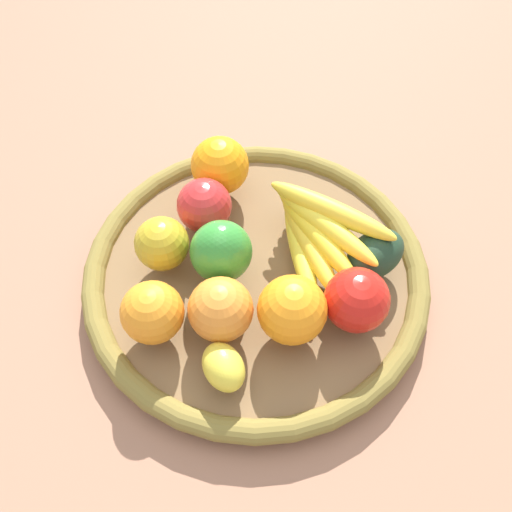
{
  "coord_description": "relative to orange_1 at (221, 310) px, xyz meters",
  "views": [
    {
      "loc": [
        0.29,
        -0.29,
        0.65
      ],
      "look_at": [
        0.0,
        0.0,
        0.06
      ],
      "focal_mm": 38.46,
      "sensor_mm": 36.0,
      "label": 1
    }
  ],
  "objects": [
    {
      "name": "banana_bunch",
      "position": [
        0.0,
        0.17,
        -0.0
      ],
      "size": [
        0.18,
        0.14,
        0.08
      ],
      "color": "yellow",
      "rests_on": "basket"
    },
    {
      "name": "apple_0",
      "position": [
        -0.13,
        0.01,
        -0.0
      ],
      "size": [
        0.09,
        0.09,
        0.07
      ],
      "primitive_type": "sphere",
      "rotation": [
        0.0,
        0.0,
        2.73
      ],
      "color": "gold",
      "rests_on": "basket"
    },
    {
      "name": "apple_1",
      "position": [
        0.1,
        0.12,
        0.0
      ],
      "size": [
        0.08,
        0.08,
        0.08
      ],
      "primitive_type": "sphere",
      "rotation": [
        0.0,
        0.0,
        6.27
      ],
      "color": "red",
      "rests_on": "basket"
    },
    {
      "name": "orange_3",
      "position": [
        -0.05,
        -0.06,
        -0.0
      ],
      "size": [
        0.11,
        0.11,
        0.08
      ],
      "primitive_type": "sphere",
      "rotation": [
        0.0,
        0.0,
        4.0
      ],
      "color": "orange",
      "rests_on": "basket"
    },
    {
      "name": "basket",
      "position": [
        -0.04,
        0.09,
        -0.06
      ],
      "size": [
        0.47,
        0.47,
        0.04
      ],
      "color": "brown",
      "rests_on": "ground_plane"
    },
    {
      "name": "ground_plane",
      "position": [
        -0.04,
        0.09,
        -0.08
      ],
      "size": [
        2.4,
        2.4,
        0.0
      ],
      "primitive_type": "plane",
      "color": "#996950",
      "rests_on": "ground"
    },
    {
      "name": "orange_2",
      "position": [
        0.06,
        0.06,
        0.0
      ],
      "size": [
        0.09,
        0.09,
        0.08
      ],
      "primitive_type": "sphere",
      "rotation": [
        0.0,
        0.0,
        1.51
      ],
      "color": "orange",
      "rests_on": "basket"
    },
    {
      "name": "bell_pepper",
      "position": [
        -0.06,
        0.05,
        0.01
      ],
      "size": [
        0.1,
        0.11,
        0.09
      ],
      "primitive_type": "ellipsoid",
      "rotation": [
        0.0,
        0.0,
        4.11
      ],
      "color": "#348F33",
      "rests_on": "basket"
    },
    {
      "name": "apple_2",
      "position": [
        -0.13,
        0.09,
        -0.0
      ],
      "size": [
        0.09,
        0.09,
        0.08
      ],
      "primitive_type": "sphere",
      "rotation": [
        0.0,
        0.0,
        1.79
      ],
      "color": "red",
      "rests_on": "basket"
    },
    {
      "name": "orange_1",
      "position": [
        0.0,
        0.0,
        0.0
      ],
      "size": [
        0.11,
        0.11,
        0.08
      ],
      "primitive_type": "sphere",
      "rotation": [
        0.0,
        0.0,
        3.92
      ],
      "color": "orange",
      "rests_on": "basket"
    },
    {
      "name": "avocado",
      "position": [
        0.08,
        0.2,
        -0.01
      ],
      "size": [
        0.07,
        0.09,
        0.06
      ],
      "primitive_type": "ellipsoid",
      "rotation": [
        0.0,
        0.0,
        1.45
      ],
      "color": "#1D3522",
      "rests_on": "basket"
    },
    {
      "name": "lemon_0",
      "position": [
        0.05,
        -0.04,
        -0.02
      ],
      "size": [
        0.07,
        0.06,
        0.05
      ],
      "primitive_type": "ellipsoid",
      "rotation": [
        0.0,
        0.0,
        6.02
      ],
      "color": "yellow",
      "rests_on": "basket"
    },
    {
      "name": "orange_0",
      "position": [
        -0.17,
        0.16,
        0.0
      ],
      "size": [
        0.12,
        0.12,
        0.08
      ],
      "primitive_type": "sphere",
      "rotation": [
        0.0,
        0.0,
        4.02
      ],
      "color": "orange",
      "rests_on": "basket"
    }
  ]
}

